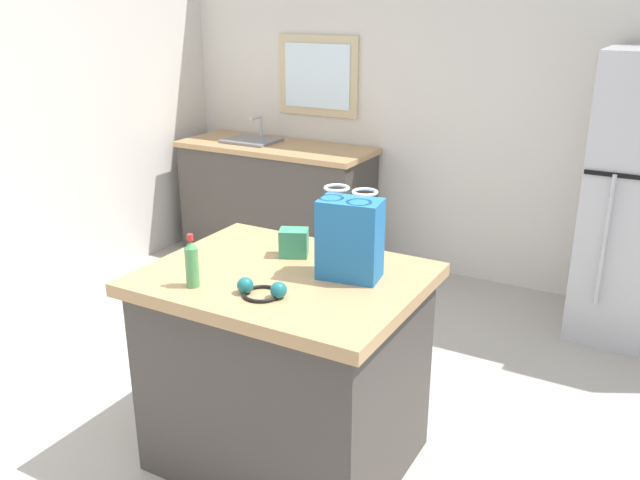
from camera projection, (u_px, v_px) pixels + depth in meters
ground at (273, 480)px, 2.88m from camera, size 6.36×6.36×0.00m
back_wall at (475, 103)px, 4.63m from camera, size 4.81×0.13×2.54m
kitchen_island at (286, 368)px, 2.88m from camera, size 1.11×0.88×0.89m
sink_counter at (276, 200)px, 5.28m from camera, size 1.53×0.59×1.09m
shopping_bag at (350, 238)px, 2.64m from camera, size 0.26×0.19×0.37m
small_box at (294, 243)px, 2.90m from camera, size 0.15×0.13×0.12m
bottle at (192, 263)px, 2.58m from camera, size 0.05×0.05×0.21m
ear_defenders at (262, 290)px, 2.52m from camera, size 0.20×0.18×0.06m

